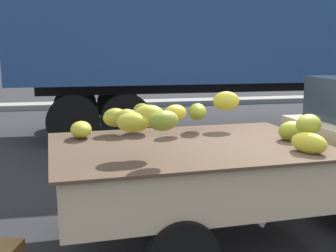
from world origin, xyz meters
TOP-DOWN VIEW (x-y plane):
  - ground at (0.00, 0.00)m, footprint 220.00×220.00m
  - curb_strip at (0.00, 10.57)m, footprint 80.00×0.80m
  - semi_trailer at (1.95, 5.93)m, footprint 12.03×2.73m

SIDE VIEW (x-z plane):
  - ground at x=0.00m, z-range 0.00..0.00m
  - curb_strip at x=0.00m, z-range 0.00..0.16m
  - semi_trailer at x=1.95m, z-range 0.57..4.52m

